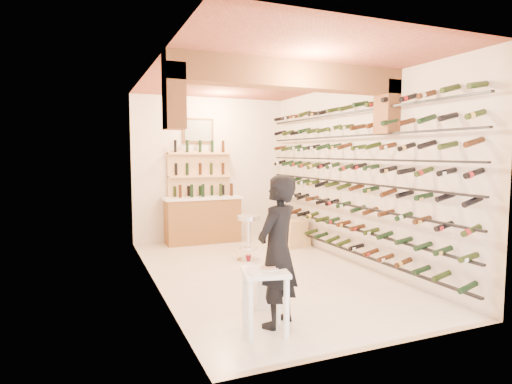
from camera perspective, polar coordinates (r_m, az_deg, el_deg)
ground at (r=7.18m, az=0.92°, el=-10.60°), size 6.00×6.00×0.00m
room_shell at (r=6.67m, az=1.84°, el=7.75°), size 3.52×6.02×3.21m
wine_rack at (r=7.65m, az=11.55°, el=2.06°), size 0.32×5.70×2.56m
back_counter at (r=9.42m, az=-7.12°, el=-3.51°), size 1.70×0.62×1.29m
back_shelving at (r=9.58m, az=-7.54°, el=0.45°), size 1.40×0.31×2.73m
tasting_table at (r=4.73m, az=1.17°, el=-11.83°), size 0.57×0.57×0.84m
white_stool at (r=5.63m, az=1.37°, el=-12.63°), size 0.39×0.39×0.46m
person at (r=4.84m, az=2.90°, el=-7.88°), size 0.75×0.70×1.72m
chrome_barstool at (r=7.74m, az=-1.02°, el=-5.75°), size 0.43×0.43×0.83m
crate_lower at (r=9.03m, az=5.32°, el=-6.30°), size 0.57×0.43×0.31m
crate_upper at (r=8.98m, az=5.33°, el=-4.54°), size 0.47×0.35×0.25m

